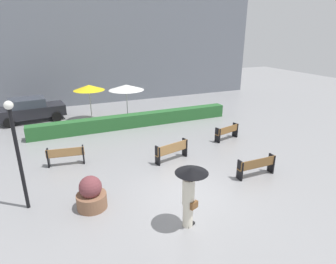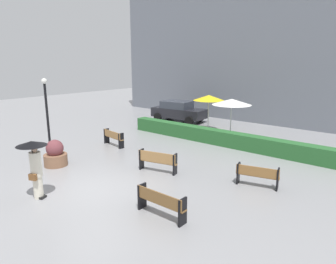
% 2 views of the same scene
% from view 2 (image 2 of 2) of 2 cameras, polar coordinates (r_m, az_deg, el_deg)
% --- Properties ---
extents(ground_plane, '(60.00, 60.00, 0.00)m').
position_cam_2_polar(ground_plane, '(11.86, -13.94, -10.32)').
color(ground_plane, gray).
extents(bench_far_left, '(1.66, 0.55, 0.86)m').
position_cam_2_polar(bench_far_left, '(17.20, -10.27, -0.89)').
color(bench_far_left, '#9E7242').
rests_on(bench_far_left, ground).
extents(bench_near_right, '(1.76, 0.36, 0.84)m').
position_cam_2_polar(bench_near_right, '(9.45, -1.44, -12.93)').
color(bench_near_right, brown).
rests_on(bench_near_right, ground).
extents(bench_far_right, '(1.60, 0.72, 0.82)m').
position_cam_2_polar(bench_far_right, '(12.01, 16.44, -7.68)').
color(bench_far_right, olive).
rests_on(bench_far_right, ground).
extents(bench_mid_center, '(1.76, 0.73, 0.90)m').
position_cam_2_polar(bench_mid_center, '(13.00, -2.00, -5.29)').
color(bench_mid_center, '#9E7242').
rests_on(bench_mid_center, ground).
extents(pedestrian_with_umbrella, '(1.00, 1.00, 2.07)m').
position_cam_2_polar(pedestrian_with_umbrella, '(11.25, -23.76, -5.04)').
color(pedestrian_with_umbrella, silver).
rests_on(pedestrian_with_umbrella, ground).
extents(planter_pot, '(1.03, 1.03, 1.20)m').
position_cam_2_polar(planter_pot, '(14.70, -20.39, -4.00)').
color(planter_pot, brown).
rests_on(planter_pot, ground).
extents(lamp_post, '(0.28, 0.28, 3.82)m').
position_cam_2_polar(lamp_post, '(16.49, -21.82, 4.25)').
color(lamp_post, black).
rests_on(lamp_post, ground).
extents(patio_umbrella_yellow, '(2.03, 2.03, 2.45)m').
position_cam_2_polar(patio_umbrella_yellow, '(20.25, 7.66, 6.38)').
color(patio_umbrella_yellow, silver).
rests_on(patio_umbrella_yellow, ground).
extents(patio_umbrella_white, '(2.30, 2.30, 2.48)m').
position_cam_2_polar(patio_umbrella_white, '(18.24, 11.86, 5.55)').
color(patio_umbrella_white, silver).
rests_on(patio_umbrella_white, ground).
extents(hedge_strip, '(12.71, 0.70, 0.82)m').
position_cam_2_polar(hedge_strip, '(17.42, 9.94, -1.07)').
color(hedge_strip, '#28602D').
rests_on(hedge_strip, ground).
extents(building_facade, '(28.00, 1.20, 11.78)m').
position_cam_2_polar(building_facade, '(24.02, 18.76, 15.54)').
color(building_facade, slate).
rests_on(building_facade, ground).
extents(parked_car, '(4.37, 2.35, 1.57)m').
position_cam_2_polar(parked_car, '(23.87, 1.96, 4.01)').
color(parked_car, black).
rests_on(parked_car, ground).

